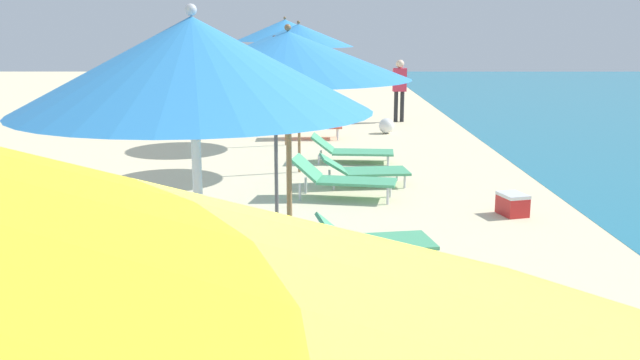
{
  "coord_description": "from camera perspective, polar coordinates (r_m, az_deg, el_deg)",
  "views": [
    {
      "loc": [
        -0.38,
        -0.27,
        2.61
      ],
      "look_at": [
        -0.36,
        5.69,
        1.29
      ],
      "focal_mm": 39.7,
      "sensor_mm": 36.0,
      "label": 1
    }
  ],
  "objects": [
    {
      "name": "lounger_second_shoreside",
      "position": [
        5.14,
        -0.7,
        -14.26
      ],
      "size": [
        1.39,
        0.68,
        0.65
      ],
      "rotation": [
        0.0,
        0.0,
        -0.02
      ],
      "color": "#4CA572",
      "rests_on": "ground"
    },
    {
      "name": "lounger_fifth_shoreside",
      "position": [
        13.63,
        2.39,
        2.45
      ],
      "size": [
        1.62,
        0.74,
        0.54
      ],
      "rotation": [
        0.0,
        0.0,
        -0.08
      ],
      "color": "#4CA572",
      "rests_on": "ground"
    },
    {
      "name": "lounger_fourth_shoreside",
      "position": [
        10.76,
        1.67,
        0.18
      ],
      "size": [
        1.64,
        0.83,
        0.64
      ],
      "rotation": [
        0.0,
        0.0,
        -0.18
      ],
      "color": "#4CA572",
      "rests_on": "ground"
    },
    {
      "name": "lounger_farthest_shoreside",
      "position": [
        16.48,
        -0.88,
        4.48
      ],
      "size": [
        1.39,
        0.59,
        0.63
      ],
      "rotation": [
        0.0,
        0.0,
        0.01
      ],
      "color": "#D8593F",
      "rests_on": "ground"
    },
    {
      "name": "person_walking_mid",
      "position": [
        19.43,
        6.31,
        7.68
      ],
      "size": [
        0.36,
        0.23,
        1.68
      ],
      "rotation": [
        0.0,
        0.0,
        4.73
      ],
      "color": "#262628",
      "rests_on": "ground"
    },
    {
      "name": "umbrella_fifth",
      "position": [
        12.5,
        -1.86,
        11.55
      ],
      "size": [
        1.91,
        1.91,
        2.67
      ],
      "color": "olive",
      "rests_on": "ground"
    },
    {
      "name": "umbrella_third",
      "position": [
        6.3,
        -2.72,
        9.98
      ],
      "size": [
        2.18,
        2.18,
        2.61
      ],
      "color": "olive",
      "rests_on": "ground"
    },
    {
      "name": "lounger_third_inland",
      "position": [
        5.62,
        2.86,
        -11.89
      ],
      "size": [
        1.51,
        0.86,
        0.66
      ],
      "rotation": [
        0.0,
        0.0,
        -0.22
      ],
      "color": "#4CA572",
      "rests_on": "ground"
    },
    {
      "name": "umbrella_fourth",
      "position": [
        9.24,
        -3.79,
        9.74
      ],
      "size": [
        2.13,
        2.13,
        2.47
      ],
      "color": "#4C4C51",
      "rests_on": "ground"
    },
    {
      "name": "cooler_box",
      "position": [
        10.23,
        15.14,
        -1.89
      ],
      "size": [
        0.42,
        0.49,
        0.31
      ],
      "color": "red",
      "rests_on": "ground"
    },
    {
      "name": "umbrella_second",
      "position": [
        3.65,
        -10.33,
        9.08
      ],
      "size": [
        1.82,
        1.82,
        2.71
      ],
      "color": "silver",
      "rests_on": "ground"
    },
    {
      "name": "lounger_fifth_inland",
      "position": [
        11.69,
        3.39,
        0.86
      ],
      "size": [
        1.51,
        0.83,
        0.51
      ],
      "rotation": [
        0.0,
        0.0,
        0.11
      ],
      "color": "#4CA572",
      "rests_on": "ground"
    },
    {
      "name": "umbrella_farthest",
      "position": [
        15.43,
        -2.97,
        11.95
      ],
      "size": [
        2.14,
        2.14,
        2.77
      ],
      "color": "olive",
      "rests_on": "ground"
    },
    {
      "name": "lounger_third_shoreside",
      "position": [
        7.74,
        4.2,
        -4.82
      ],
      "size": [
        1.34,
        0.84,
        0.58
      ],
      "rotation": [
        0.0,
        0.0,
        0.17
      ],
      "color": "#4CA572",
      "rests_on": "ground"
    },
    {
      "name": "beach_ball",
      "position": [
        17.37,
        5.27,
        4.37
      ],
      "size": [
        0.37,
        0.37,
        0.37
      ],
      "primitive_type": "sphere",
      "color": "white",
      "rests_on": "ground"
    }
  ]
}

